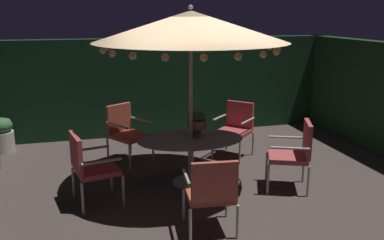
{
  "coord_description": "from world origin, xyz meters",
  "views": [
    {
      "loc": [
        -1.65,
        -5.65,
        2.56
      ],
      "look_at": [
        -0.1,
        0.11,
        1.02
      ],
      "focal_mm": 39.27,
      "sensor_mm": 36.0,
      "label": 1
    }
  ],
  "objects": [
    {
      "name": "patio_chair_south",
      "position": [
        -0.26,
        -1.35,
        0.55
      ],
      "size": [
        0.64,
        0.63,
        0.95
      ],
      "color": "#B5B7AA",
      "rests_on": "ground_plane"
    },
    {
      "name": "patio_chair_east",
      "position": [
        -0.93,
        1.48,
        0.56
      ],
      "size": [
        0.8,
        0.83,
        0.99
      ],
      "color": "#BAAEA9",
      "rests_on": "ground_plane"
    },
    {
      "name": "patio_chair_northeast",
      "position": [
        1.03,
        1.23,
        0.57
      ],
      "size": [
        0.81,
        0.81,
        0.98
      ],
      "color": "#B7B1A9",
      "rests_on": "ground_plane"
    },
    {
      "name": "centerpiece_planter",
      "position": [
        0.02,
        0.27,
        0.97
      ],
      "size": [
        0.29,
        0.29,
        0.42
      ],
      "color": "#A36D40",
      "rests_on": "patio_dining_table"
    },
    {
      "name": "potted_plant_left_near",
      "position": [
        -3.14,
        2.55,
        0.33
      ],
      "size": [
        0.44,
        0.44,
        0.66
      ],
      "color": "silver",
      "rests_on": "ground_plane"
    },
    {
      "name": "hedge_backdrop_rear",
      "position": [
        0.0,
        3.1,
        1.02
      ],
      "size": [
        7.72,
        0.3,
        2.04
      ],
      "primitive_type": "cube",
      "color": "#15321D",
      "rests_on": "ground_plane"
    },
    {
      "name": "patio_dining_table",
      "position": [
        -0.1,
        0.18,
        0.59
      ],
      "size": [
        1.61,
        1.13,
        0.72
      ],
      "color": "#BAB7AC",
      "rests_on": "ground_plane"
    },
    {
      "name": "patio_chair_southeast",
      "position": [
        -1.61,
        -0.12,
        0.57
      ],
      "size": [
        0.69,
        0.73,
        0.99
      ],
      "color": "#B7B7AA",
      "rests_on": "ground_plane"
    },
    {
      "name": "patio_umbrella",
      "position": [
        -0.1,
        0.18,
        2.36
      ],
      "size": [
        2.79,
        2.79,
        2.66
      ],
      "color": "#B6B4A9",
      "rests_on": "ground_plane"
    },
    {
      "name": "ground_plane",
      "position": [
        0.0,
        0.0,
        -0.01
      ],
      "size": [
        7.72,
        6.5,
        0.02
      ],
      "primitive_type": "cube",
      "color": "#473C38"
    },
    {
      "name": "potted_plant_right_near",
      "position": [
        1.68,
        2.54,
        0.35
      ],
      "size": [
        0.42,
        0.41,
        0.66
      ],
      "color": "tan",
      "rests_on": "ground_plane"
    },
    {
      "name": "patio_chair_north",
      "position": [
        1.33,
        -0.41,
        0.59
      ],
      "size": [
        0.76,
        0.75,
        1.03
      ],
      "color": "#B6B6A8",
      "rests_on": "ground_plane"
    }
  ]
}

